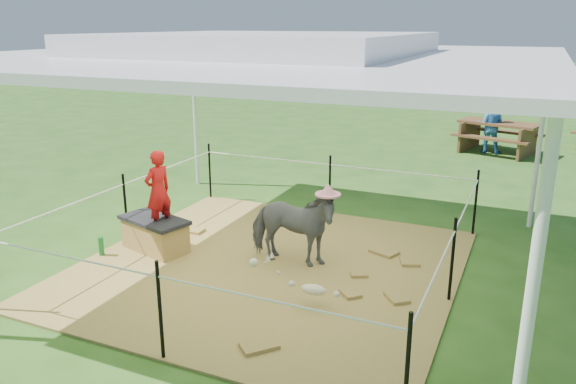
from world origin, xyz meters
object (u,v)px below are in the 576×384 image
at_px(woman, 158,184).
at_px(foal, 313,287).
at_px(green_bottle, 101,246).
at_px(picnic_table_near, 498,137).
at_px(distant_person, 491,126).
at_px(straw_bale, 155,236).
at_px(pony, 292,227).

bearing_deg(woman, foal, 91.51).
bearing_deg(green_bottle, foal, -3.35).
xyz_separation_m(foal, picnic_table_near, (1.19, 9.04, 0.11)).
bearing_deg(distant_person, straw_bale, 72.03).
bearing_deg(woman, green_bottle, -39.41).
relative_size(foal, picnic_table_near, 0.47).
bearing_deg(green_bottle, woman, 34.70).
distance_m(green_bottle, pony, 2.59).
relative_size(green_bottle, distant_person, 0.19).
xyz_separation_m(straw_bale, foal, (2.57, -0.63, 0.03)).
relative_size(pony, picnic_table_near, 0.66).
bearing_deg(green_bottle, picnic_table_near, 64.04).
relative_size(straw_bale, woman, 0.83).
distance_m(pony, distant_person, 8.20).
bearing_deg(woman, distant_person, 173.27).
distance_m(straw_bale, distant_person, 9.09).
distance_m(foal, picnic_table_near, 9.11).
height_order(foal, distant_person, distant_person).
relative_size(woman, picnic_table_near, 0.61).
height_order(pony, picnic_table_near, pony).
xyz_separation_m(green_bottle, foal, (3.12, -0.18, 0.11)).
relative_size(pony, foal, 1.42).
bearing_deg(foal, green_bottle, 171.92).
xyz_separation_m(pony, foal, (0.68, -0.95, -0.27)).
xyz_separation_m(straw_bale, distant_person, (3.58, 8.35, 0.42)).
distance_m(green_bottle, distant_person, 9.73).
relative_size(straw_bale, distant_person, 0.70).
bearing_deg(picnic_table_near, woman, -97.66).
distance_m(straw_bale, green_bottle, 0.71).
relative_size(straw_bale, green_bottle, 3.60).
xyz_separation_m(woman, picnic_table_near, (3.66, 8.40, -0.61)).
relative_size(straw_bale, pony, 0.76).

